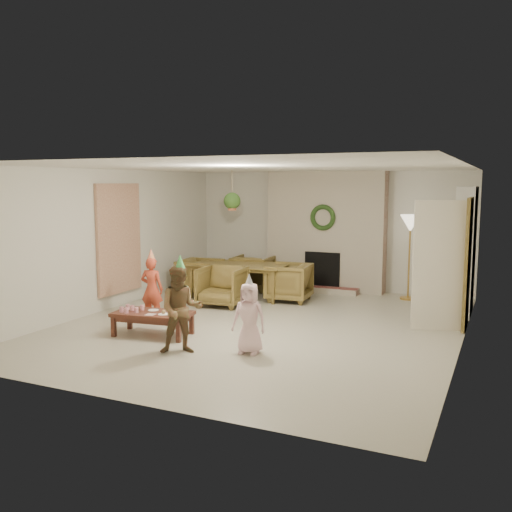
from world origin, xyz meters
The scene contains 56 objects.
floor centered at (0.00, 0.00, 0.00)m, with size 7.00×7.00×0.00m, color #B7B29E.
ceiling centered at (0.00, 0.00, 2.50)m, with size 7.00×7.00×0.00m, color white.
wall_back centered at (0.00, 3.50, 1.25)m, with size 7.00×7.00×0.00m, color silver.
wall_front centered at (0.00, -3.50, 1.25)m, with size 7.00×7.00×0.00m, color silver.
wall_left centered at (-3.00, 0.00, 1.25)m, with size 7.00×7.00×0.00m, color silver.
wall_right centered at (3.00, 0.00, 1.25)m, with size 7.00×7.00×0.00m, color silver.
fireplace_mass centered at (0.00, 3.30, 1.25)m, with size 2.50×0.40×2.50m, color #4D1C14.
fireplace_hearth centered at (0.00, 2.95, 0.06)m, with size 1.60×0.30×0.12m, color #5A181A.
fireplace_firebox centered at (0.00, 3.12, 0.45)m, with size 0.75×0.12×0.75m, color black.
fireplace_wreath centered at (0.00, 3.07, 1.55)m, with size 0.54×0.54×0.10m, color #1E3D17.
floor_lamp_base centered at (1.78, 3.00, 0.02)m, with size 0.31×0.31×0.03m, color gold.
floor_lamp_post centered at (1.78, 3.00, 0.77)m, with size 0.03×0.03×1.49m, color gold.
floor_lamp_shade centered at (1.78, 3.00, 1.49)m, with size 0.40×0.40×0.33m, color beige.
bookshelf_carcass centered at (2.84, 2.30, 1.10)m, with size 0.30×1.00×2.20m, color white.
bookshelf_shelf_a centered at (2.82, 2.30, 0.45)m, with size 0.30×0.92×0.03m, color white.
bookshelf_shelf_b centered at (2.82, 2.30, 0.85)m, with size 0.30×0.92×0.03m, color white.
bookshelf_shelf_c centered at (2.82, 2.30, 1.25)m, with size 0.30×0.92×0.03m, color white.
bookshelf_shelf_d centered at (2.82, 2.30, 1.65)m, with size 0.30×0.92×0.03m, color white.
books_row_lower centered at (2.80, 2.15, 0.59)m, with size 0.20×0.40×0.24m, color #A7451F.
books_row_mid centered at (2.80, 2.35, 0.99)m, with size 0.20×0.44×0.24m, color navy.
books_row_upper centered at (2.80, 2.20, 1.38)m, with size 0.20×0.36×0.22m, color #B47E26.
door_frame centered at (2.96, 1.20, 1.02)m, with size 0.05×0.86×2.04m, color brown.
door_leaf centered at (2.58, 0.82, 1.00)m, with size 0.05×0.80×2.00m, color beige.
curtain_panel centered at (-2.96, 0.20, 1.25)m, with size 0.06×1.20×2.00m, color beige.
dining_table centered at (-1.32, 1.80, 0.33)m, with size 1.89×1.05×0.66m, color brown.
dining_chair_near centered at (-1.25, 0.97, 0.37)m, with size 0.78×0.81×0.73m, color brown.
dining_chair_far centered at (-1.39, 2.62, 0.37)m, with size 0.78×0.81×0.73m, color brown.
dining_chair_left centered at (-2.15, 1.73, 0.37)m, with size 0.78×0.81×0.73m, color brown.
dining_chair_right centered at (-0.28, 1.88, 0.37)m, with size 0.78×0.81×0.73m, color brown.
hanging_plant_cord centered at (-1.30, 1.50, 2.15)m, with size 0.01×0.01×0.70m, color tan.
hanging_plant_pot centered at (-1.30, 1.50, 1.80)m, with size 0.16×0.16×0.12m, color #A15334.
hanging_plant_foliage centered at (-1.30, 1.50, 1.92)m, with size 0.32×0.32×0.32m, color #254617.
coffee_table_top centered at (-1.24, -1.25, 0.33)m, with size 1.15×0.58×0.05m, color #552A1C.
coffee_table_apron centered at (-1.24, -1.25, 0.27)m, with size 1.06×0.49×0.07m, color #552A1C.
coffee_leg_fl centered at (-1.73, -1.55, 0.15)m, with size 0.06×0.06×0.30m, color #552A1C.
coffee_leg_fr centered at (-0.69, -1.41, 0.15)m, with size 0.06×0.06×0.30m, color #552A1C.
coffee_leg_bl centered at (-1.79, -1.08, 0.15)m, with size 0.06×0.06×0.30m, color #552A1C.
coffee_leg_br centered at (-0.75, -0.94, 0.15)m, with size 0.06×0.06×0.30m, color #552A1C.
cup_a centered at (-1.66, -1.44, 0.39)m, with size 0.06×0.06×0.08m, color white.
cup_b centered at (-1.68, -1.26, 0.39)m, with size 0.06×0.06×0.08m, color white.
cup_c centered at (-1.55, -1.47, 0.39)m, with size 0.06×0.06×0.08m, color white.
cup_d centered at (-1.57, -1.29, 0.39)m, with size 0.06×0.06×0.08m, color white.
cup_e centered at (-1.44, -1.38, 0.39)m, with size 0.06×0.06×0.08m, color white.
cup_f centered at (-1.46, -1.20, 0.39)m, with size 0.06×0.06×0.08m, color white.
plate_a centered at (-1.30, -1.15, 0.36)m, with size 0.16×0.16×0.01m, color white.
plate_b centered at (-1.01, -1.30, 0.36)m, with size 0.16×0.16×0.01m, color white.
plate_c centered at (-0.85, -1.11, 0.36)m, with size 0.16×0.16×0.01m, color white.
food_scoop centered at (-1.01, -1.30, 0.39)m, with size 0.06×0.06×0.06m, color tan.
napkin_left centered at (-1.17, -1.40, 0.36)m, with size 0.13×0.13×0.01m, color #DEA4A7.
napkin_right centered at (-0.95, -1.05, 0.36)m, with size 0.13×0.13×0.01m, color #DEA4A7.
child_red centered at (-1.78, -0.49, 0.53)m, with size 0.38×0.25×1.05m, color #C14229.
party_hat_red centered at (-1.78, -0.49, 1.10)m, with size 0.14×0.14×0.20m, color #F7CB52.
child_plaid centered at (-0.39, -1.80, 0.59)m, with size 0.58×0.45×1.19m, color maroon.
party_hat_plaid centered at (-0.39, -1.80, 1.23)m, with size 0.14×0.14×0.19m, color #48A952.
child_pink centered at (0.44, -1.44, 0.48)m, with size 0.47×0.30×0.96m, color #FFCBD3.
party_hat_pink centered at (0.44, -1.44, 0.99)m, with size 0.12×0.12×0.17m, color #AEAFB5.
Camera 1 is at (3.51, -7.97, 2.26)m, focal length 39.11 mm.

